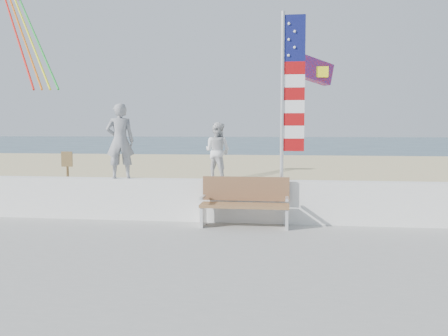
% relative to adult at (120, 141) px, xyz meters
% --- Properties ---
extents(ground, '(220.00, 220.00, 0.00)m').
position_rel_adult_xyz_m(ground, '(2.12, -2.00, -1.90)').
color(ground, '#2B4657').
rests_on(ground, ground).
extents(sand, '(90.00, 40.00, 0.08)m').
position_rel_adult_xyz_m(sand, '(2.12, 7.00, -1.86)').
color(sand, '#D1C08B').
rests_on(sand, ground).
extents(seawall, '(30.00, 0.35, 0.90)m').
position_rel_adult_xyz_m(seawall, '(2.12, 0.00, -1.27)').
color(seawall, white).
rests_on(seawall, boardwalk).
extents(adult, '(0.69, 0.54, 1.65)m').
position_rel_adult_xyz_m(adult, '(0.00, 0.00, 0.00)').
color(adult, gray).
rests_on(adult, seawall).
extents(child, '(0.73, 0.67, 1.23)m').
position_rel_adult_xyz_m(child, '(2.16, 0.00, -0.21)').
color(child, silver).
rests_on(child, seawall).
extents(bench, '(1.80, 0.57, 1.00)m').
position_rel_adult_xyz_m(bench, '(2.79, -0.45, -1.22)').
color(bench, olive).
rests_on(bench, boardwalk).
extents(flag, '(0.50, 0.08, 3.50)m').
position_rel_adult_xyz_m(flag, '(3.65, -0.00, 1.09)').
color(flag, white).
rests_on(flag, seawall).
extents(parafoil_kite, '(1.03, 0.83, 0.73)m').
position_rel_adult_xyz_m(parafoil_kite, '(4.35, 2.57, 1.75)').
color(parafoil_kite, red).
rests_on(parafoil_kite, ground).
extents(big_kite, '(4.05, 3.74, 5.12)m').
position_rel_adult_xyz_m(big_kite, '(-5.88, 6.35, 4.25)').
color(big_kite, red).
rests_on(big_kite, ground).
extents(sign, '(0.32, 0.07, 1.46)m').
position_rel_adult_xyz_m(sign, '(-2.39, 2.38, -0.96)').
color(sign, brown).
rests_on(sign, sand).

